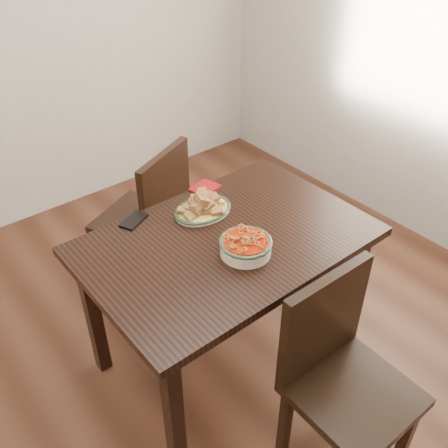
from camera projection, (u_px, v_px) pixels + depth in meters
floor at (203, 353)px, 2.57m from camera, size 3.50×3.50×0.00m
wall_back at (15, 20)px, 2.90m from camera, size 3.50×0.10×2.60m
dining_table at (227, 255)px, 2.19m from camera, size 1.22×0.81×0.75m
chair_far at (151, 213)px, 2.71m from camera, size 0.56×0.56×0.89m
chair_near at (339, 369)px, 1.88m from camera, size 0.43×0.43×0.89m
fish_plate at (203, 204)px, 2.26m from camera, size 0.27×0.22×0.11m
noodle_bowl at (246, 244)px, 2.02m from camera, size 0.22×0.22×0.08m
smartphone at (134, 220)px, 2.22m from camera, size 0.15×0.12×0.01m
napkin at (205, 188)px, 2.44m from camera, size 0.15×0.13×0.01m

